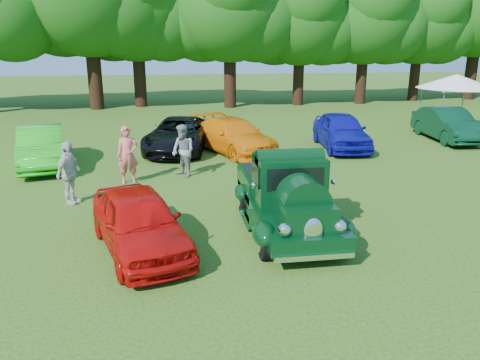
{
  "coord_description": "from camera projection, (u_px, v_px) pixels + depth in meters",
  "views": [
    {
      "loc": [
        -1.43,
        -10.89,
        4.64
      ],
      "look_at": [
        0.35,
        0.9,
        1.1
      ],
      "focal_mm": 35.0,
      "sensor_mm": 36.0,
      "label": 1
    }
  ],
  "objects": [
    {
      "name": "spectator_grey",
      "position": [
        183.0,
        151.0,
        16.47
      ],
      "size": [
        1.1,
        1.15,
        1.87
      ],
      "primitive_type": "imported",
      "rotation": [
        0.0,
        0.0,
        -0.95
      ],
      "color": "gray",
      "rests_on": "ground"
    },
    {
      "name": "spectator_pink",
      "position": [
        128.0,
        155.0,
        15.73
      ],
      "size": [
        0.77,
        0.56,
        1.95
      ],
      "primitive_type": "imported",
      "rotation": [
        0.0,
        0.0,
        0.15
      ],
      "color": "#CB5653",
      "rests_on": "ground"
    },
    {
      "name": "back_car_lime",
      "position": [
        41.0,
        147.0,
        17.9
      ],
      "size": [
        2.62,
        4.89,
        1.53
      ],
      "primitive_type": "imported",
      "rotation": [
        0.0,
        0.0,
        0.23
      ],
      "color": "#19A916",
      "rests_on": "ground"
    },
    {
      "name": "ground",
      "position": [
        232.0,
        232.0,
        11.85
      ],
      "size": [
        120.0,
        120.0,
        0.0
      ],
      "primitive_type": "plane",
      "color": "#204510",
      "rests_on": "ground"
    },
    {
      "name": "red_convertible",
      "position": [
        139.0,
        221.0,
        10.64
      ],
      "size": [
        2.82,
        4.46,
        1.41
      ],
      "primitive_type": "imported",
      "rotation": [
        0.0,
        0.0,
        0.3
      ],
      "color": "#B10907",
      "rests_on": "ground"
    },
    {
      "name": "back_car_blue",
      "position": [
        341.0,
        131.0,
        20.97
      ],
      "size": [
        2.32,
        4.84,
        1.6
      ],
      "primitive_type": "imported",
      "rotation": [
        0.0,
        0.0,
        -0.1
      ],
      "color": "#0D0C8D",
      "rests_on": "ground"
    },
    {
      "name": "back_car_green",
      "position": [
        447.0,
        124.0,
        22.69
      ],
      "size": [
        2.02,
        4.84,
        1.56
      ],
      "primitive_type": "imported",
      "rotation": [
        0.0,
        0.0,
        -0.08
      ],
      "color": "black",
      "rests_on": "ground"
    },
    {
      "name": "canopy_tent",
      "position": [
        456.0,
        82.0,
        24.61
      ],
      "size": [
        4.26,
        4.26,
        3.0
      ],
      "rotation": [
        0.0,
        0.0,
        -0.07
      ],
      "color": "silver",
      "rests_on": "ground"
    },
    {
      "name": "spectator_white",
      "position": [
        69.0,
        173.0,
        13.7
      ],
      "size": [
        0.83,
        1.19,
        1.88
      ],
      "primitive_type": "imported",
      "rotation": [
        0.0,
        0.0,
        1.19
      ],
      "color": "beige",
      "rests_on": "ground"
    },
    {
      "name": "tree_line",
      "position": [
        203.0,
        5.0,
        32.75
      ],
      "size": [
        63.73,
        10.97,
        12.5
      ],
      "color": "black",
      "rests_on": "ground"
    },
    {
      "name": "back_car_orange",
      "position": [
        234.0,
        136.0,
        20.24
      ],
      "size": [
        3.82,
        5.38,
        1.45
      ],
      "primitive_type": "imported",
      "rotation": [
        0.0,
        0.0,
        0.4
      ],
      "color": "orange",
      "rests_on": "ground"
    },
    {
      "name": "hero_pickup",
      "position": [
        286.0,
        197.0,
        11.88
      ],
      "size": [
        2.34,
        5.02,
        1.96
      ],
      "color": "black",
      "rests_on": "ground"
    },
    {
      "name": "back_car_black",
      "position": [
        179.0,
        135.0,
        20.47
      ],
      "size": [
        3.51,
        5.64,
        1.45
      ],
      "primitive_type": "imported",
      "rotation": [
        0.0,
        0.0,
        -0.22
      ],
      "color": "black",
      "rests_on": "ground"
    }
  ]
}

